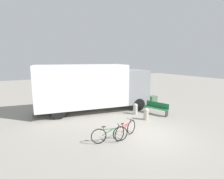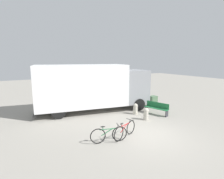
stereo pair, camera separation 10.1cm
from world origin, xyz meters
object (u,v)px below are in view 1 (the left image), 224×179
Objects in this scene: utility_box at (153,101)px; park_bench at (157,108)px; bicycle_middle at (126,130)px; bollard_near_bench at (146,113)px; bollard_far_bench at (135,108)px; delivery_truck at (92,86)px; bicycle_near at (110,134)px.

park_bench is at bearing -125.20° from utility_box.
utility_box is (5.17, 3.72, 0.05)m from bicycle_middle.
park_bench is 1.53m from bollard_near_bench.
bollard_near_bench is 1.02× the size of bollard_far_bench.
park_bench is 2.23× the size of bollard_near_bench.
bollard_near_bench is at bearing 93.54° from park_bench.
bollard_far_bench is at bearing -35.21° from delivery_truck.
bicycle_middle is at bearing 18.75° from bicycle_near.
bollard_far_bench is (2.28, -2.29, -1.46)m from delivery_truck.
park_bench is at bearing -28.51° from bollard_far_bench.
delivery_truck reaches higher than utility_box.
bicycle_middle is (0.94, 0.07, 0.00)m from bicycle_near.
bollard_far_bench is (3.62, 2.84, 0.03)m from bicycle_near.
bollard_near_bench is (-1.43, -0.56, -0.04)m from park_bench.
bollard_far_bench is 2.66m from utility_box.
park_bench is at bearing -29.99° from delivery_truck.
delivery_truck is at bearing 89.68° from bicycle_near.
park_bench is 1.07× the size of bicycle_middle.
bicycle_middle is at bearing -144.27° from utility_box.
bicycle_near is at bearing -155.92° from bollard_near_bench.
delivery_truck is 10.88× the size of bollard_near_bench.
delivery_truck is 5.15m from utility_box.
park_bench is 4.50m from bicycle_middle.
utility_box is (6.11, 3.79, 0.05)m from bicycle_near.
park_bench is 1.03× the size of bicycle_near.
park_bench is at bearing 21.43° from bollard_near_bench.
bicycle_near is 1.04× the size of bicycle_middle.
utility_box is at bearing -5.83° from delivery_truck.
delivery_truck is at bearing 164.28° from utility_box.
delivery_truck is at bearing 32.24° from park_bench.
bollard_near_bench is at bearing 38.47° from bicycle_near.
utility_box is (2.60, 2.22, 0.01)m from bollard_near_bench.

